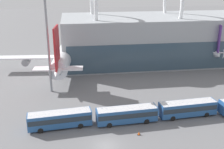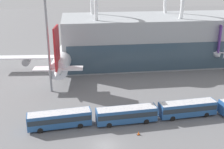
% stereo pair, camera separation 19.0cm
% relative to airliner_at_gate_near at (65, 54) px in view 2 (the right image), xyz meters
% --- Properties ---
extents(ground_plane, '(440.00, 440.00, 0.00)m').
position_rel_airliner_at_gate_near_xyz_m(ground_plane, '(6.89, -41.45, -4.89)').
color(ground_plane, slate).
extents(airliner_at_gate_near, '(40.69, 42.28, 15.40)m').
position_rel_airliner_at_gate_near_xyz_m(airliner_at_gate_near, '(0.00, 0.00, 0.00)').
color(airliner_at_gate_near, white).
rests_on(airliner_at_gate_near, ground_plane).
extents(airliner_at_gate_far, '(37.71, 38.60, 13.33)m').
position_rel_airliner_at_gate_near_xyz_m(airliner_at_gate_far, '(47.76, 8.91, -0.19)').
color(airliner_at_gate_far, silver).
rests_on(airliner_at_gate_far, ground_plane).
extents(shuttle_bus_0, '(11.65, 3.73, 3.07)m').
position_rel_airliner_at_gate_near_xyz_m(shuttle_bus_0, '(-0.67, -34.37, -3.08)').
color(shuttle_bus_0, '#285693').
rests_on(shuttle_bus_0, ground_plane).
extents(shuttle_bus_1, '(11.59, 3.32, 3.07)m').
position_rel_airliner_at_gate_near_xyz_m(shuttle_bus_1, '(11.69, -34.36, -3.08)').
color(shuttle_bus_1, '#285693').
rests_on(shuttle_bus_1, ground_plane).
extents(shuttle_bus_2, '(11.61, 3.47, 3.07)m').
position_rel_airliner_at_gate_near_xyz_m(shuttle_bus_2, '(24.04, -33.46, -3.08)').
color(shuttle_bus_2, '#285693').
rests_on(shuttle_bus_2, ground_plane).
extents(floodlight_mast, '(2.37, 2.37, 22.69)m').
position_rel_airliner_at_gate_near_xyz_m(floodlight_mast, '(-3.28, -16.60, 10.03)').
color(floodlight_mast, gray).
rests_on(floodlight_mast, ground_plane).
extents(traffic_cone_2, '(0.56, 0.56, 0.68)m').
position_rel_airliner_at_gate_near_xyz_m(traffic_cone_2, '(12.99, -38.94, -4.56)').
color(traffic_cone_2, black).
rests_on(traffic_cone_2, ground_plane).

